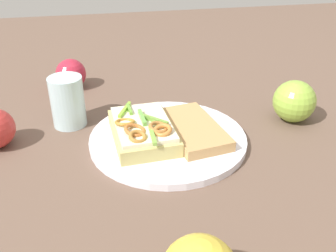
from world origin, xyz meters
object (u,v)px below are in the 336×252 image
object	(u,v)px
apple_0	(71,74)
apple_3	(294,101)
plate	(168,139)
sandwich	(143,131)
bread_slice_side	(192,128)
drinking_glass	(68,102)

from	to	relation	value
apple_0	apple_3	bearing A→B (deg)	-119.98
plate	sandwich	world-z (taller)	sandwich
plate	sandwich	bearing A→B (deg)	95.74
bread_slice_side	apple_0	distance (m)	0.35
sandwich	bread_slice_side	distance (m)	0.09
drinking_glass	apple_0	bearing A→B (deg)	-0.31
apple_0	drinking_glass	xyz separation A→B (m)	(-0.18, 0.00, 0.01)
plate	apple_3	distance (m)	0.26
apple_0	drinking_glass	distance (m)	0.18
bread_slice_side	apple_3	bearing A→B (deg)	-91.00
bread_slice_side	apple_0	bearing A→B (deg)	28.73
apple_0	plate	bearing A→B (deg)	-148.48
plate	bread_slice_side	distance (m)	0.05
apple_3	drinking_glass	size ratio (longest dim) A/B	0.84
sandwich	bread_slice_side	size ratio (longest dim) A/B	0.98
sandwich	drinking_glass	xyz separation A→B (m)	(0.11, 0.13, 0.02)
sandwich	drinking_glass	size ratio (longest dim) A/B	1.62
sandwich	bread_slice_side	world-z (taller)	sandwich
sandwich	apple_0	size ratio (longest dim) A/B	2.28
sandwich	apple_0	distance (m)	0.31
sandwich	drinking_glass	bearing A→B (deg)	46.62
plate	drinking_glass	distance (m)	0.20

